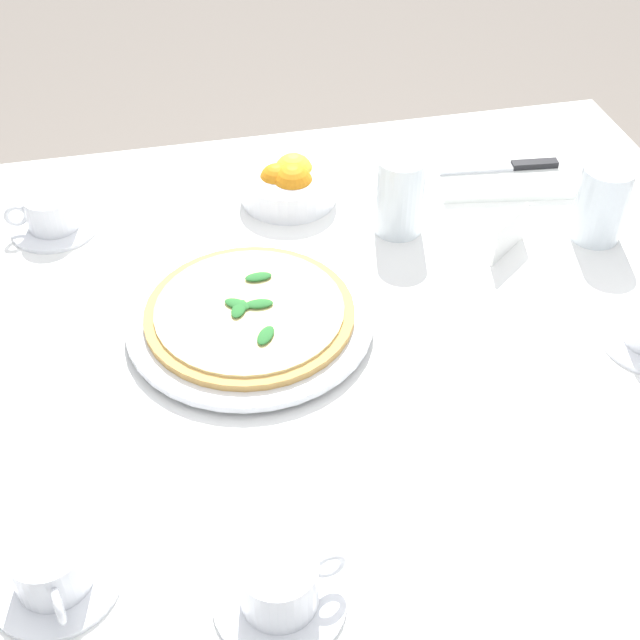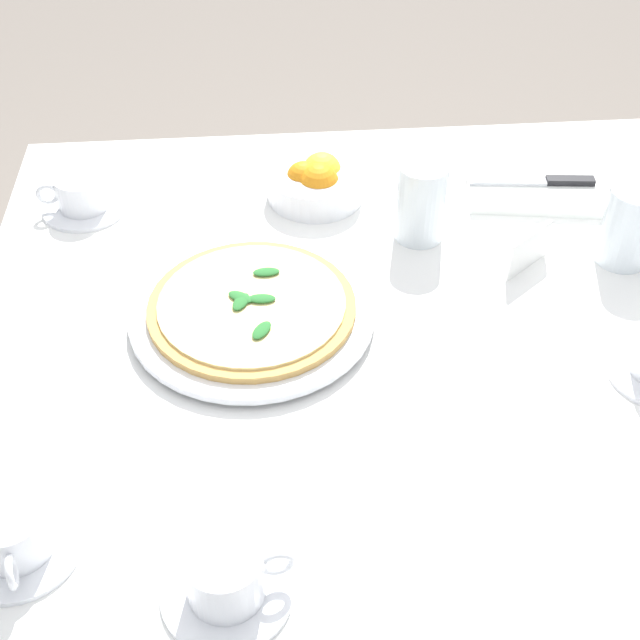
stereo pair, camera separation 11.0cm
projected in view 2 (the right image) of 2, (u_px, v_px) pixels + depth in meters
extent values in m
plane|color=slate|center=(368.00, 635.00, 1.59)|extent=(8.00, 8.00, 0.00)
cube|color=white|center=(389.00, 349.00, 1.10)|extent=(1.10, 1.10, 0.02)
cube|color=white|center=(343.00, 209.00, 1.60)|extent=(1.10, 0.01, 0.28)
cylinder|color=brown|center=(569.00, 316.00, 1.71)|extent=(0.06, 0.06, 0.73)
cylinder|color=brown|center=(115.00, 341.00, 1.66)|extent=(0.06, 0.06, 0.73)
cylinder|color=white|center=(253.00, 318.00, 1.12)|extent=(0.19, 0.19, 0.01)
cylinder|color=white|center=(252.00, 313.00, 1.12)|extent=(0.32, 0.32, 0.01)
cylinder|color=tan|center=(252.00, 307.00, 1.11)|extent=(0.27, 0.27, 0.01)
cylinder|color=#F4DB8E|center=(252.00, 303.00, 1.11)|extent=(0.25, 0.25, 0.00)
ellipsoid|color=#2D7533|center=(266.00, 272.00, 1.15)|extent=(0.04, 0.02, 0.01)
ellipsoid|color=#2D7533|center=(262.00, 331.00, 1.06)|extent=(0.03, 0.04, 0.01)
ellipsoid|color=#2D7533|center=(240.00, 297.00, 1.11)|extent=(0.04, 0.04, 0.01)
ellipsoid|color=#2D7533|center=(241.00, 302.00, 1.10)|extent=(0.03, 0.04, 0.01)
ellipsoid|color=#2D7533|center=(262.00, 299.00, 1.11)|extent=(0.04, 0.02, 0.01)
cylinder|color=white|center=(19.00, 547.00, 0.86)|extent=(0.13, 0.13, 0.01)
cylinder|color=white|center=(12.00, 530.00, 0.84)|extent=(0.08, 0.08, 0.05)
torus|color=white|center=(12.00, 572.00, 0.81)|extent=(0.01, 0.04, 0.03)
cylinder|color=black|center=(7.00, 517.00, 0.83)|extent=(0.07, 0.07, 0.00)
cylinder|color=white|center=(85.00, 208.00, 1.32)|extent=(0.13, 0.13, 0.01)
cylinder|color=white|center=(82.00, 192.00, 1.30)|extent=(0.08, 0.08, 0.05)
torus|color=white|center=(48.00, 194.00, 1.29)|extent=(0.04, 0.01, 0.03)
cylinder|color=black|center=(79.00, 180.00, 1.28)|extent=(0.07, 0.07, 0.00)
cylinder|color=white|center=(227.00, 592.00, 0.83)|extent=(0.13, 0.13, 0.01)
cylinder|color=white|center=(225.00, 574.00, 0.80)|extent=(0.08, 0.08, 0.06)
torus|color=white|center=(277.00, 563.00, 0.81)|extent=(0.04, 0.01, 0.03)
cylinder|color=black|center=(223.00, 559.00, 0.79)|extent=(0.07, 0.07, 0.00)
cylinder|color=white|center=(421.00, 202.00, 1.23)|extent=(0.07, 0.07, 0.12)
cylinder|color=silver|center=(419.00, 219.00, 1.25)|extent=(0.06, 0.06, 0.06)
cylinder|color=white|center=(629.00, 226.00, 1.19)|extent=(0.07, 0.07, 0.12)
cylinder|color=silver|center=(626.00, 235.00, 1.20)|extent=(0.07, 0.07, 0.08)
cube|color=white|center=(538.00, 189.00, 1.35)|extent=(0.24, 0.16, 0.02)
cube|color=silver|center=(508.00, 181.00, 1.34)|extent=(0.12, 0.03, 0.01)
cube|color=black|center=(570.00, 181.00, 1.34)|extent=(0.08, 0.03, 0.01)
cylinder|color=white|center=(315.00, 185.00, 1.33)|extent=(0.15, 0.15, 0.04)
sphere|color=orange|center=(303.00, 178.00, 1.32)|extent=(0.05, 0.05, 0.05)
sphere|color=orange|center=(319.00, 184.00, 1.31)|extent=(0.06, 0.06, 0.06)
sphere|color=yellow|center=(322.00, 172.00, 1.33)|extent=(0.06, 0.06, 0.06)
cube|color=white|center=(529.00, 251.00, 1.19)|extent=(0.07, 0.06, 0.06)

